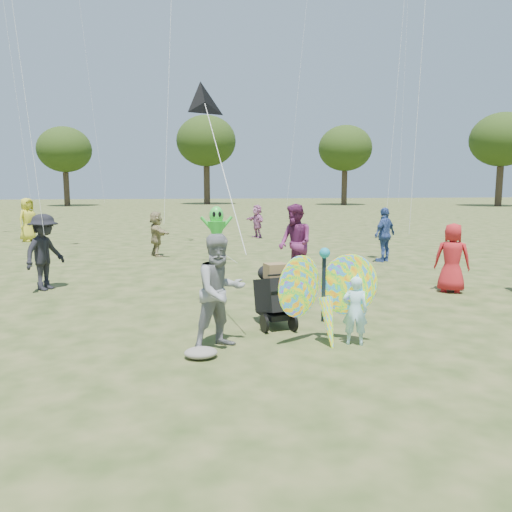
{
  "coord_description": "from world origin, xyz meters",
  "views": [
    {
      "loc": [
        -1.6,
        -7.44,
        2.39
      ],
      "look_at": [
        -0.2,
        1.5,
        1.1
      ],
      "focal_mm": 35.0,
      "sensor_mm": 36.0,
      "label": 1
    }
  ],
  "objects": [
    {
      "name": "butterfly_kite",
      "position": [
        0.56,
        -0.4,
        0.73
      ],
      "size": [
        1.74,
        0.75,
        1.67
      ],
      "color": "#E2235B",
      "rests_on": "ground"
    },
    {
      "name": "crowd_c",
      "position": [
        4.77,
        7.26,
        0.85
      ],
      "size": [
        1.06,
        0.9,
        1.7
      ],
      "primitive_type": "imported",
      "rotation": [
        0.0,
        0.0,
        3.74
      ],
      "color": "#344F91",
      "rests_on": "ground"
    },
    {
      "name": "grey_bag",
      "position": [
        -1.32,
        -0.71,
        0.07
      ],
      "size": [
        0.47,
        0.38,
        0.15
      ],
      "primitive_type": "ellipsoid",
      "color": "gray",
      "rests_on": "ground"
    },
    {
      "name": "crowd_e",
      "position": [
        1.22,
        4.4,
        0.97
      ],
      "size": [
        0.98,
        1.12,
        1.94
      ],
      "primitive_type": "imported",
      "rotation": [
        0.0,
        0.0,
        5.01
      ],
      "color": "#692354",
      "rests_on": "ground"
    },
    {
      "name": "ground",
      "position": [
        0.0,
        0.0,
        0.0
      ],
      "size": [
        160.0,
        160.0,
        0.0
      ],
      "primitive_type": "plane",
      "color": "#51592B",
      "rests_on": "ground"
    },
    {
      "name": "jogging_stroller",
      "position": [
        -0.0,
        0.73,
        0.61
      ],
      "size": [
        0.64,
        1.11,
        1.09
      ],
      "rotation": [
        0.0,
        0.0,
        0.23
      ],
      "color": "black",
      "rests_on": "ground"
    },
    {
      "name": "crowd_g",
      "position": [
        -7.91,
        14.95,
        0.92
      ],
      "size": [
        1.0,
        1.08,
        1.85
      ],
      "primitive_type": "imported",
      "rotation": [
        0.0,
        0.0,
        0.97
      ],
      "color": "gold",
      "rests_on": "ground"
    },
    {
      "name": "child_girl",
      "position": [
        0.99,
        -0.47,
        0.52
      ],
      "size": [
        0.44,
        0.35,
        1.05
      ],
      "primitive_type": "imported",
      "rotation": [
        0.0,
        0.0,
        2.85
      ],
      "color": "#ADEBF6",
      "rests_on": "ground"
    },
    {
      "name": "tree_line",
      "position": [
        3.67,
        44.99,
        6.86
      ],
      "size": [
        91.78,
        33.6,
        10.79
      ],
      "color": "#3A2D21",
      "rests_on": "ground"
    },
    {
      "name": "delta_kite_rig",
      "position": [
        -1.07,
        1.88,
        3.84
      ],
      "size": [
        0.92,
        2.42,
        2.92
      ],
      "color": "black",
      "rests_on": "ground"
    },
    {
      "name": "adult_man",
      "position": [
        -1.01,
        -0.29,
        0.85
      ],
      "size": [
        1.02,
        0.94,
        1.69
      ],
      "primitive_type": "imported",
      "rotation": [
        0.0,
        0.0,
        0.46
      ],
      "color": "gray",
      "rests_on": "ground"
    },
    {
      "name": "crowd_j",
      "position": [
        1.95,
        14.99,
        0.75
      ],
      "size": [
        0.88,
        1.46,
        1.5
      ],
      "primitive_type": "imported",
      "rotation": [
        0.0,
        0.0,
        5.05
      ],
      "color": "#B7689D",
      "rests_on": "ground"
    },
    {
      "name": "crowd_d",
      "position": [
        -2.33,
        9.58,
        0.76
      ],
      "size": [
        0.91,
        1.48,
        1.52
      ],
      "primitive_type": "imported",
      "rotation": [
        0.0,
        0.0,
        1.92
      ],
      "color": "#9A8A5E",
      "rests_on": "ground"
    },
    {
      "name": "alien_kite",
      "position": [
        -0.42,
        8.03,
        0.97
      ],
      "size": [
        1.12,
        0.69,
        1.74
      ],
      "color": "green",
      "rests_on": "ground"
    },
    {
      "name": "crowd_a",
      "position": [
        4.43,
        2.76,
        0.78
      ],
      "size": [
        0.91,
        0.81,
        1.56
      ],
      "primitive_type": "imported",
      "rotation": [
        0.0,
        0.0,
        2.61
      ],
      "color": "#B01C20",
      "rests_on": "ground"
    },
    {
      "name": "crowd_b",
      "position": [
        -4.63,
        4.42,
        0.87
      ],
      "size": [
        1.1,
        1.3,
        1.74
      ],
      "primitive_type": "imported",
      "rotation": [
        0.0,
        0.0,
        1.08
      ],
      "color": "black",
      "rests_on": "ground"
    }
  ]
}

